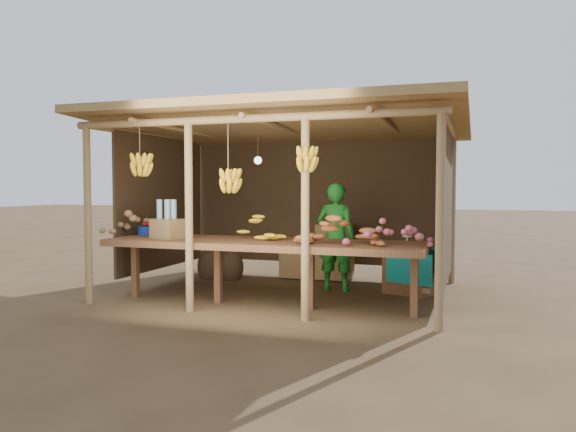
% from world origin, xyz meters
% --- Properties ---
extents(ground, '(60.00, 60.00, 0.00)m').
position_xyz_m(ground, '(0.00, 0.00, 0.00)').
color(ground, brown).
rests_on(ground, ground).
extents(stall_structure, '(4.70, 3.50, 2.43)m').
position_xyz_m(stall_structure, '(-0.06, -0.09, 1.90)').
color(stall_structure, '#9A794F').
rests_on(stall_structure, ground).
extents(counter, '(3.90, 1.05, 0.80)m').
position_xyz_m(counter, '(0.00, -0.95, 0.74)').
color(counter, brown).
rests_on(counter, ground).
extents(potato_heap, '(1.05, 0.78, 0.36)m').
position_xyz_m(potato_heap, '(-1.74, -0.91, 0.98)').
color(potato_heap, '#95704D').
rests_on(potato_heap, counter).
extents(sweet_potato_heap, '(1.01, 0.70, 0.36)m').
position_xyz_m(sweet_potato_heap, '(1.00, -1.00, 0.98)').
color(sweet_potato_heap, '#AA5A2B').
rests_on(sweet_potato_heap, counter).
extents(onion_heap, '(0.91, 0.56, 0.36)m').
position_xyz_m(onion_heap, '(1.54, -1.06, 0.98)').
color(onion_heap, '#A24F58').
rests_on(onion_heap, counter).
extents(banana_pile, '(0.63, 0.49, 0.35)m').
position_xyz_m(banana_pile, '(-0.13, -0.83, 0.97)').
color(banana_pile, yellow).
rests_on(banana_pile, counter).
extents(tomato_basin, '(0.35, 0.35, 0.18)m').
position_xyz_m(tomato_basin, '(-1.74, -0.67, 0.87)').
color(tomato_basin, navy).
rests_on(tomato_basin, counter).
extents(bottle_box, '(0.47, 0.42, 0.49)m').
position_xyz_m(bottle_box, '(-1.25, -1.03, 0.99)').
color(bottle_box, olive).
rests_on(bottle_box, counter).
extents(vendor, '(0.57, 0.39, 1.51)m').
position_xyz_m(vendor, '(0.59, 0.34, 0.75)').
color(vendor, '#1B7D23').
rests_on(vendor, ground).
extents(tarp_crate, '(0.85, 0.80, 0.81)m').
position_xyz_m(tarp_crate, '(1.61, 0.45, 0.33)').
color(tarp_crate, brown).
rests_on(tarp_crate, ground).
extents(carton_stack, '(1.12, 0.43, 0.85)m').
position_xyz_m(carton_stack, '(0.17, 1.20, 0.37)').
color(carton_stack, olive).
rests_on(carton_stack, ground).
extents(burlap_sacks, '(0.77, 0.40, 0.54)m').
position_xyz_m(burlap_sacks, '(-1.37, 0.72, 0.24)').
color(burlap_sacks, '#4A3622').
rests_on(burlap_sacks, ground).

